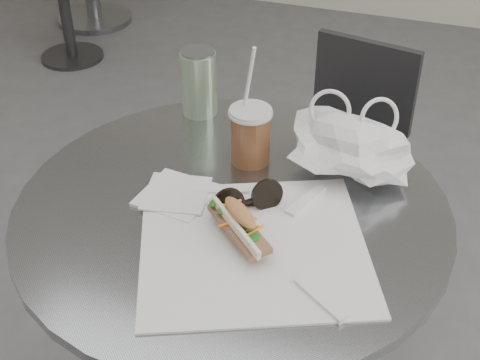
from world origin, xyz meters
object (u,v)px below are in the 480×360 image
(sunglasses, at_px, (247,201))
(iced_coffee, at_px, (250,134))
(chair_far, at_px, (336,184))
(banh_mi, at_px, (239,225))
(cafe_table, at_px, (233,314))
(drink_can, at_px, (199,82))
(bg_chair, at_px, (62,4))

(sunglasses, bearing_deg, iced_coffee, 65.93)
(chair_far, height_order, sunglasses, sunglasses)
(chair_far, height_order, banh_mi, banh_mi)
(iced_coffee, bearing_deg, cafe_table, -84.32)
(iced_coffee, relative_size, sunglasses, 2.13)
(banh_mi, bearing_deg, drink_can, 163.95)
(chair_far, bearing_deg, banh_mi, 100.44)
(banh_mi, bearing_deg, bg_chair, 173.33)
(drink_can, bearing_deg, chair_far, 60.20)
(cafe_table, relative_size, chair_far, 1.07)
(banh_mi, bearing_deg, sunglasses, 142.39)
(chair_far, bearing_deg, iced_coffee, 93.87)
(banh_mi, bearing_deg, cafe_table, 160.34)
(banh_mi, bearing_deg, chair_far, 131.62)
(iced_coffee, bearing_deg, bg_chair, 132.72)
(cafe_table, relative_size, sunglasses, 6.82)
(chair_far, distance_m, banh_mi, 0.90)
(banh_mi, height_order, drink_can, drink_can)
(cafe_table, distance_m, drink_can, 0.48)
(banh_mi, relative_size, drink_can, 1.25)
(bg_chair, distance_m, sunglasses, 2.33)
(chair_far, height_order, iced_coffee, iced_coffee)
(sunglasses, height_order, drink_can, drink_can)
(banh_mi, xyz_separation_m, sunglasses, (-0.01, 0.08, -0.01))
(cafe_table, relative_size, banh_mi, 4.31)
(bg_chair, relative_size, iced_coffee, 2.73)
(cafe_table, distance_m, sunglasses, 0.30)
(cafe_table, bearing_deg, sunglasses, -15.96)
(bg_chair, distance_m, iced_coffee, 2.20)
(cafe_table, bearing_deg, chair_far, 84.54)
(banh_mi, height_order, iced_coffee, iced_coffee)
(iced_coffee, distance_m, drink_can, 0.21)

